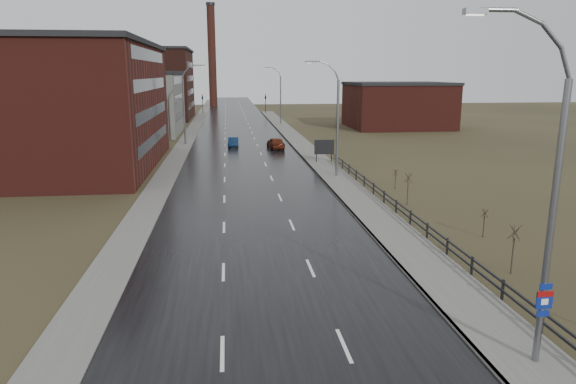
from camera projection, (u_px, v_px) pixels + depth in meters
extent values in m
cube|color=black|center=(241.00, 146.00, 73.43)|extent=(14.00, 300.00, 0.06)
cube|color=#595651|center=(337.00, 179.00, 50.21)|extent=(3.20, 180.00, 0.18)
cube|color=slate|center=(321.00, 179.00, 50.04)|extent=(0.16, 180.00, 0.18)
cube|color=#595651|center=(183.00, 146.00, 72.49)|extent=(2.40, 260.00, 0.12)
cube|color=#471914|center=(48.00, 108.00, 55.06)|extent=(22.00, 28.00, 13.00)
cube|color=black|center=(41.00, 43.00, 53.53)|extent=(22.44, 28.56, 0.50)
cube|color=black|center=(154.00, 139.00, 57.10)|extent=(0.06, 22.40, 1.20)
cube|color=black|center=(153.00, 112.00, 56.42)|extent=(0.06, 22.40, 1.20)
cube|color=black|center=(151.00, 84.00, 55.75)|extent=(0.06, 22.40, 1.20)
cube|color=black|center=(149.00, 56.00, 55.07)|extent=(0.06, 22.40, 1.20)
cube|color=slate|center=(132.00, 104.00, 87.66)|extent=(16.00, 20.00, 10.00)
cube|color=black|center=(130.00, 73.00, 86.47)|extent=(16.32, 20.40, 0.50)
cube|color=black|center=(180.00, 115.00, 89.03)|extent=(0.06, 16.00, 1.20)
cube|color=black|center=(179.00, 98.00, 88.35)|extent=(0.06, 16.00, 1.20)
cube|color=black|center=(178.00, 80.00, 87.67)|extent=(0.06, 16.00, 1.20)
cube|color=#331611|center=(132.00, 85.00, 115.55)|extent=(26.00, 24.00, 15.00)
cube|color=black|center=(130.00, 50.00, 113.79)|extent=(26.52, 24.48, 0.50)
cube|color=black|center=(191.00, 105.00, 118.05)|extent=(0.06, 19.20, 1.20)
cube|color=black|center=(191.00, 92.00, 117.37)|extent=(0.06, 19.20, 1.20)
cube|color=black|center=(190.00, 78.00, 116.69)|extent=(0.06, 19.20, 1.20)
cube|color=black|center=(190.00, 65.00, 116.01)|extent=(0.06, 19.20, 1.20)
cube|color=#471914|center=(398.00, 106.00, 97.27)|extent=(18.00, 16.00, 8.00)
cube|color=black|center=(399.00, 83.00, 96.31)|extent=(18.36, 16.32, 0.50)
cylinder|color=#331611|center=(212.00, 57.00, 156.42)|extent=(2.40, 2.40, 30.00)
cylinder|color=black|center=(210.00, 4.00, 152.95)|extent=(2.70, 2.70, 0.80)
cylinder|color=slate|center=(551.00, 231.00, 17.20)|extent=(0.24, 0.24, 10.00)
cylinder|color=slate|center=(565.00, 63.00, 15.94)|extent=(0.57, 0.14, 1.12)
cylinder|color=slate|center=(552.00, 36.00, 15.70)|extent=(0.91, 0.14, 0.91)
cylinder|color=slate|center=(529.00, 17.00, 15.48)|extent=(1.12, 0.14, 0.57)
cylinder|color=slate|center=(499.00, 10.00, 15.33)|extent=(1.15, 0.14, 0.14)
cube|color=slate|center=(475.00, 11.00, 15.25)|extent=(0.70, 0.28, 0.18)
cube|color=silver|center=(475.00, 15.00, 15.28)|extent=(0.50, 0.20, 0.04)
cube|color=navy|center=(546.00, 287.00, 17.53)|extent=(0.45, 0.04, 0.22)
cube|color=navy|center=(544.00, 300.00, 17.64)|extent=(0.60, 0.04, 0.65)
cube|color=maroon|center=(545.00, 294.00, 17.58)|extent=(0.60, 0.04, 0.20)
cube|color=navy|center=(543.00, 313.00, 17.75)|extent=(0.45, 0.04, 0.22)
cube|color=silver|center=(545.00, 302.00, 17.63)|extent=(0.26, 0.02, 0.22)
cylinder|color=slate|center=(337.00, 130.00, 50.15)|extent=(0.24, 0.24, 9.50)
cylinder|color=slate|center=(337.00, 76.00, 48.96)|extent=(0.51, 0.14, 0.98)
cylinder|color=slate|center=(332.00, 68.00, 48.75)|extent=(0.81, 0.14, 0.81)
cylinder|color=slate|center=(325.00, 63.00, 48.56)|extent=(0.98, 0.14, 0.51)
cylinder|color=slate|center=(316.00, 61.00, 48.42)|extent=(1.01, 0.14, 0.14)
cube|color=slate|center=(309.00, 62.00, 48.36)|extent=(0.70, 0.28, 0.18)
cube|color=silver|center=(309.00, 63.00, 48.38)|extent=(0.50, 0.20, 0.04)
cylinder|color=slate|center=(184.00, 112.00, 73.38)|extent=(0.24, 0.24, 9.50)
cylinder|color=slate|center=(184.00, 75.00, 72.24)|extent=(0.51, 0.14, 0.98)
cylinder|color=slate|center=(187.00, 70.00, 72.13)|extent=(0.81, 0.14, 0.81)
cylinder|color=slate|center=(192.00, 66.00, 72.10)|extent=(0.98, 0.14, 0.51)
cylinder|color=slate|center=(198.00, 65.00, 72.16)|extent=(1.01, 0.14, 0.14)
cube|color=slate|center=(203.00, 65.00, 72.25)|extent=(0.70, 0.28, 0.18)
cube|color=silver|center=(203.00, 66.00, 72.27)|extent=(0.50, 0.20, 0.04)
cylinder|color=slate|center=(281.00, 101.00, 102.38)|extent=(0.24, 0.24, 9.50)
cylinder|color=slate|center=(280.00, 74.00, 101.20)|extent=(0.51, 0.14, 0.98)
cylinder|color=slate|center=(277.00, 71.00, 100.98)|extent=(0.81, 0.14, 0.81)
cylinder|color=slate|center=(274.00, 68.00, 100.79)|extent=(0.98, 0.14, 0.51)
cylinder|color=slate|center=(269.00, 67.00, 100.66)|extent=(1.01, 0.14, 0.14)
cube|color=slate|center=(266.00, 68.00, 100.59)|extent=(0.70, 0.28, 0.18)
cube|color=silver|center=(266.00, 68.00, 100.62)|extent=(0.50, 0.20, 0.04)
cube|color=black|center=(542.00, 322.00, 20.32)|extent=(0.10, 0.10, 1.10)
cube|color=black|center=(502.00, 291.00, 23.22)|extent=(0.10, 0.10, 1.10)
cube|color=black|center=(472.00, 267.00, 26.12)|extent=(0.10, 0.10, 1.10)
cube|color=black|center=(447.00, 247.00, 29.02)|extent=(0.10, 0.10, 1.10)
cube|color=black|center=(427.00, 231.00, 31.92)|extent=(0.10, 0.10, 1.10)
cube|color=black|center=(410.00, 218.00, 34.83)|extent=(0.10, 0.10, 1.10)
cube|color=black|center=(396.00, 207.00, 37.73)|extent=(0.10, 0.10, 1.10)
cube|color=black|center=(384.00, 197.00, 40.63)|extent=(0.10, 0.10, 1.10)
cube|color=black|center=(373.00, 189.00, 43.53)|extent=(0.10, 0.10, 1.10)
cube|color=black|center=(364.00, 182.00, 46.43)|extent=(0.10, 0.10, 1.10)
cube|color=black|center=(356.00, 176.00, 49.34)|extent=(0.10, 0.10, 1.10)
cube|color=black|center=(349.00, 170.00, 52.24)|extent=(0.10, 0.10, 1.10)
cube|color=black|center=(342.00, 165.00, 55.14)|extent=(0.10, 0.10, 1.10)
cube|color=black|center=(337.00, 160.00, 58.04)|extent=(0.10, 0.10, 1.10)
cube|color=black|center=(413.00, 215.00, 34.25)|extent=(0.08, 53.00, 0.10)
cube|color=black|center=(413.00, 220.00, 34.34)|extent=(0.08, 53.00, 0.10)
cylinder|color=#382D23|center=(513.00, 256.00, 26.45)|extent=(0.08, 0.08, 1.95)
cylinder|color=#382D23|center=(516.00, 232.00, 26.17)|extent=(0.04, 0.66, 0.77)
cylinder|color=#382D23|center=(515.00, 232.00, 26.21)|extent=(0.62, 0.24, 0.78)
cylinder|color=#382D23|center=(514.00, 232.00, 26.18)|extent=(0.37, 0.55, 0.79)
cylinder|color=#382D23|center=(515.00, 232.00, 26.13)|extent=(0.37, 0.55, 0.79)
cylinder|color=#382D23|center=(516.00, 233.00, 26.12)|extent=(0.62, 0.24, 0.78)
cylinder|color=#382D23|center=(484.00, 227.00, 32.42)|extent=(0.08, 0.08, 1.38)
cylinder|color=#382D23|center=(486.00, 213.00, 32.22)|extent=(0.04, 0.47, 0.55)
cylinder|color=#382D23|center=(485.00, 213.00, 32.27)|extent=(0.45, 0.18, 0.56)
cylinder|color=#382D23|center=(484.00, 213.00, 32.24)|extent=(0.27, 0.40, 0.57)
cylinder|color=#382D23|center=(485.00, 213.00, 32.18)|extent=(0.27, 0.40, 0.57)
cylinder|color=#382D23|center=(486.00, 213.00, 32.17)|extent=(0.45, 0.18, 0.56)
cylinder|color=#382D23|center=(408.00, 193.00, 40.30)|extent=(0.08, 0.08, 1.91)
cylinder|color=#382D23|center=(409.00, 178.00, 40.03)|extent=(0.04, 0.64, 0.75)
cylinder|color=#382D23|center=(408.00, 178.00, 40.07)|extent=(0.61, 0.24, 0.76)
cylinder|color=#382D23|center=(408.00, 178.00, 40.04)|extent=(0.36, 0.54, 0.77)
cylinder|color=#382D23|center=(408.00, 178.00, 39.99)|extent=(0.36, 0.54, 0.77)
cylinder|color=#382D23|center=(409.00, 178.00, 39.98)|extent=(0.61, 0.24, 0.76)
cylinder|color=#382D23|center=(395.00, 182.00, 45.97)|extent=(0.08, 0.08, 1.32)
cylinder|color=#382D23|center=(396.00, 172.00, 45.78)|extent=(0.04, 0.45, 0.53)
cylinder|color=#382D23|center=(396.00, 172.00, 45.82)|extent=(0.43, 0.18, 0.54)
cylinder|color=#382D23|center=(395.00, 172.00, 45.80)|extent=(0.26, 0.39, 0.54)
cylinder|color=#382D23|center=(395.00, 172.00, 45.74)|extent=(0.26, 0.39, 0.54)
cylinder|color=#382D23|center=(396.00, 172.00, 45.73)|extent=(0.43, 0.18, 0.54)
cube|color=black|center=(316.00, 156.00, 59.07)|extent=(0.10, 0.10, 1.80)
cube|color=black|center=(331.00, 155.00, 59.27)|extent=(0.10, 0.10, 1.80)
cube|color=silver|center=(324.00, 147.00, 58.90)|extent=(2.21, 0.08, 1.57)
cube|color=black|center=(324.00, 147.00, 58.85)|extent=(2.31, 0.04, 1.67)
cylinder|color=black|center=(203.00, 104.00, 129.98)|extent=(0.16, 0.16, 5.20)
imported|color=black|center=(202.00, 95.00, 129.49)|extent=(0.58, 2.73, 1.10)
sphere|color=#FF190C|center=(202.00, 94.00, 129.28)|extent=(0.18, 0.18, 0.18)
cylinder|color=black|center=(266.00, 103.00, 131.80)|extent=(0.16, 0.16, 5.20)
imported|color=black|center=(265.00, 95.00, 131.31)|extent=(0.58, 2.73, 1.10)
sphere|color=#FF190C|center=(265.00, 94.00, 131.10)|extent=(0.18, 0.18, 0.18)
imported|color=#0C2040|center=(233.00, 143.00, 71.94)|extent=(1.60, 4.07, 1.32)
imported|color=#541C0E|center=(276.00, 143.00, 69.99)|extent=(2.36, 4.98, 1.64)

